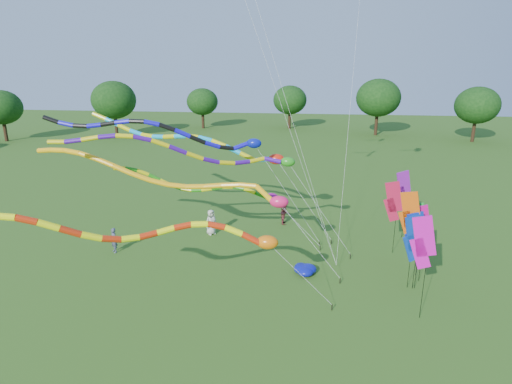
# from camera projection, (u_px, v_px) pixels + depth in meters

# --- Properties ---
(ground) EXTENTS (160.00, 160.00, 0.00)m
(ground) POSITION_uv_depth(u_px,v_px,m) (287.00, 306.00, 20.20)
(ground) COLOR #2A5115
(ground) RESTS_ON ground
(tree_ring) EXTENTS (113.59, 118.97, 9.67)m
(tree_ring) POSITION_uv_depth(u_px,v_px,m) (348.00, 203.00, 17.27)
(tree_ring) COLOR #382314
(tree_ring) RESTS_ON ground
(tube_kite_red) EXTENTS (12.51, 4.33, 6.24)m
(tube_kite_red) POSITION_uv_depth(u_px,v_px,m) (179.00, 234.00, 17.64)
(tube_kite_red) COLOR black
(tube_kite_red) RESTS_ON ground
(tube_kite_orange) EXTENTS (16.59, 1.57, 7.22)m
(tube_kite_orange) POSITION_uv_depth(u_px,v_px,m) (183.00, 180.00, 22.58)
(tube_kite_orange) COLOR black
(tube_kite_orange) RESTS_ON ground
(tube_kite_purple) EXTENTS (14.92, 4.36, 8.38)m
(tube_kite_purple) POSITION_uv_depth(u_px,v_px,m) (201.00, 153.00, 21.71)
(tube_kite_purple) COLOR black
(tube_kite_purple) RESTS_ON ground
(tube_kite_blue) EXTENTS (15.29, 2.84, 8.74)m
(tube_kite_blue) POSITION_uv_depth(u_px,v_px,m) (176.00, 134.00, 23.93)
(tube_kite_blue) COLOR black
(tube_kite_blue) RESTS_ON ground
(tube_kite_cyan) EXTENTS (16.34, 3.18, 8.25)m
(tube_kite_cyan) POSITION_uv_depth(u_px,v_px,m) (202.00, 143.00, 27.61)
(tube_kite_cyan) COLOR black
(tube_kite_cyan) RESTS_ON ground
(tube_kite_green) EXTENTS (11.87, 1.63, 5.82)m
(tube_kite_green) POSITION_uv_depth(u_px,v_px,m) (215.00, 188.00, 25.06)
(tube_kite_green) COLOR black
(tube_kite_green) RESTS_ON ground
(banner_pole_magenta_b) EXTENTS (1.16, 0.20, 4.25)m
(banner_pole_magenta_b) POSITION_uv_depth(u_px,v_px,m) (420.00, 228.00, 21.62)
(banner_pole_magenta_b) COLOR black
(banner_pole_magenta_b) RESTS_ON ground
(banner_pole_blue_b) EXTENTS (1.16, 0.26, 4.16)m
(banner_pole_blue_b) POSITION_uv_depth(u_px,v_px,m) (416.00, 235.00, 20.94)
(banner_pole_blue_b) COLOR black
(banner_pole_blue_b) RESTS_ON ground
(banner_pole_green) EXTENTS (1.10, 0.52, 4.12)m
(banner_pole_green) POSITION_uv_depth(u_px,v_px,m) (417.00, 225.00, 22.41)
(banner_pole_green) COLOR black
(banner_pole_green) RESTS_ON ground
(banner_pole_blue_a) EXTENTS (1.14, 0.39, 4.03)m
(banner_pole_blue_a) POSITION_uv_depth(u_px,v_px,m) (413.00, 238.00, 20.92)
(banner_pole_blue_a) COLOR black
(banner_pole_blue_a) RESTS_ON ground
(banner_pole_red) EXTENTS (1.16, 0.20, 4.49)m
(banner_pole_red) POSITION_uv_depth(u_px,v_px,m) (393.00, 202.00, 24.97)
(banner_pole_red) COLOR black
(banner_pole_red) RESTS_ON ground
(banner_pole_violet) EXTENTS (1.13, 0.43, 4.56)m
(banner_pole_violet) POSITION_uv_depth(u_px,v_px,m) (403.00, 189.00, 27.13)
(banner_pole_violet) COLOR black
(banner_pole_violet) RESTS_ON ground
(banner_pole_orange) EXTENTS (1.11, 0.50, 5.13)m
(banner_pole_orange) POSITION_uv_depth(u_px,v_px,m) (410.00, 216.00, 20.86)
(banner_pole_orange) COLOR black
(banner_pole_orange) RESTS_ON ground
(banner_pole_magenta_a) EXTENTS (1.16, 0.17, 4.91)m
(banner_pole_magenta_a) POSITION_uv_depth(u_px,v_px,m) (423.00, 243.00, 18.25)
(banner_pole_magenta_a) COLOR black
(banner_pole_magenta_a) RESTS_ON ground
(blue_nylon_heap) EXTENTS (1.49, 1.27, 0.55)m
(blue_nylon_heap) POSITION_uv_depth(u_px,v_px,m) (303.00, 267.00, 23.48)
(blue_nylon_heap) COLOR #0C139C
(blue_nylon_heap) RESTS_ON ground
(person_a) EXTENTS (0.97, 0.97, 1.71)m
(person_a) POSITION_uv_depth(u_px,v_px,m) (211.00, 222.00, 28.41)
(person_a) COLOR beige
(person_a) RESTS_ON ground
(person_b) EXTENTS (0.66, 0.65, 1.54)m
(person_b) POSITION_uv_depth(u_px,v_px,m) (114.00, 240.00, 25.72)
(person_b) COLOR #464B62
(person_b) RESTS_ON ground
(person_c) EXTENTS (0.68, 0.86, 1.73)m
(person_c) POSITION_uv_depth(u_px,v_px,m) (285.00, 212.00, 30.33)
(person_c) COLOR maroon
(person_c) RESTS_ON ground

